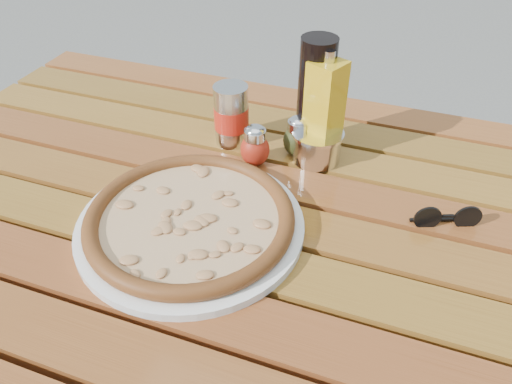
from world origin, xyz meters
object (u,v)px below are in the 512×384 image
(plate, at_px, (191,226))
(olive_oil_cruet, at_px, (324,111))
(pizza, at_px, (190,218))
(parmesan_tin, at_px, (317,145))
(table, at_px, (252,246))
(pepper_shaker, at_px, (255,146))
(soda_can, at_px, (231,116))
(dark_bottle, at_px, (315,96))
(oregano_shaker, at_px, (298,137))
(sunglasses, at_px, (447,218))

(plate, relative_size, olive_oil_cruet, 1.71)
(pizza, xyz_separation_m, parmesan_tin, (0.14, 0.26, 0.01))
(table, xyz_separation_m, plate, (-0.08, -0.07, 0.08))
(table, distance_m, pepper_shaker, 0.18)
(soda_can, relative_size, parmesan_tin, 0.94)
(parmesan_tin, bearing_deg, plate, -118.10)
(dark_bottle, bearing_deg, parmesan_tin, -62.20)
(soda_can, relative_size, olive_oil_cruet, 0.57)
(plate, bearing_deg, olive_oil_cruet, 62.50)
(oregano_shaker, distance_m, dark_bottle, 0.08)
(table, bearing_deg, pizza, -138.82)
(plate, xyz_separation_m, sunglasses, (0.38, 0.15, 0.01))
(pizza, height_order, parmesan_tin, parmesan_tin)
(pizza, relative_size, dark_bottle, 1.53)
(table, bearing_deg, dark_bottle, 79.81)
(pizza, distance_m, parmesan_tin, 0.29)
(table, xyz_separation_m, olive_oil_cruet, (0.06, 0.20, 0.17))
(table, bearing_deg, oregano_shaker, 83.91)
(oregano_shaker, xyz_separation_m, parmesan_tin, (0.04, -0.00, -0.01))
(plate, bearing_deg, pizza, 0.00)
(table, relative_size, soda_can, 11.67)
(soda_can, height_order, olive_oil_cruet, olive_oil_cruet)
(pepper_shaker, relative_size, soda_can, 0.68)
(pizza, bearing_deg, plate, 0.00)
(plate, distance_m, olive_oil_cruet, 0.32)
(oregano_shaker, bearing_deg, sunglasses, -21.98)
(plate, height_order, oregano_shaker, oregano_shaker)
(plate, height_order, dark_bottle, dark_bottle)
(plate, height_order, parmesan_tin, parmesan_tin)
(pizza, distance_m, sunglasses, 0.41)
(plate, relative_size, soda_can, 3.00)
(dark_bottle, xyz_separation_m, parmesan_tin, (0.02, -0.04, -0.08))
(parmesan_tin, bearing_deg, pizza, -118.10)
(dark_bottle, xyz_separation_m, olive_oil_cruet, (0.02, -0.02, -0.01))
(parmesan_tin, bearing_deg, olive_oil_cruet, 74.29)
(pepper_shaker, xyz_separation_m, soda_can, (-0.07, 0.05, 0.02))
(olive_oil_cruet, height_order, sunglasses, olive_oil_cruet)
(pepper_shaker, height_order, soda_can, soda_can)
(pepper_shaker, height_order, sunglasses, pepper_shaker)
(table, distance_m, olive_oil_cruet, 0.27)
(sunglasses, bearing_deg, pizza, 179.96)
(oregano_shaker, height_order, parmesan_tin, oregano_shaker)
(soda_can, bearing_deg, sunglasses, -15.08)
(dark_bottle, height_order, sunglasses, dark_bottle)
(olive_oil_cruet, bearing_deg, table, -107.32)
(table, distance_m, sunglasses, 0.32)
(dark_bottle, distance_m, soda_can, 0.17)
(pizza, bearing_deg, table, 41.18)
(table, xyz_separation_m, dark_bottle, (0.04, 0.23, 0.19))
(soda_can, xyz_separation_m, sunglasses, (0.41, -0.11, -0.04))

